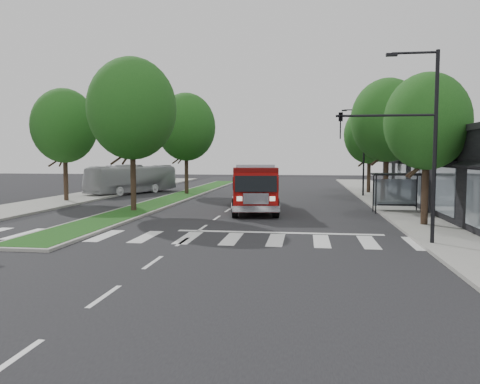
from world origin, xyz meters
name	(u,v)px	position (x,y,z in m)	size (l,w,h in m)	color
ground	(203,228)	(0.00, 0.00, 0.00)	(140.00, 140.00, 0.00)	black
sidewalk_right	(410,209)	(12.50, 10.00, 0.07)	(5.00, 80.00, 0.15)	gray
sidewalk_left	(47,203)	(-14.50, 10.00, 0.07)	(5.00, 80.00, 0.15)	gray
median	(181,196)	(-6.00, 18.00, 0.08)	(3.00, 50.00, 0.15)	gray
storefront_row	(480,174)	(17.00, 10.00, 2.50)	(8.00, 30.00, 5.00)	black
bus_shelter	(396,182)	(11.20, 8.15, 2.04)	(3.20, 1.60, 2.61)	black
tree_right_near	(427,122)	(11.50, 2.00, 5.51)	(4.40, 4.40, 8.05)	black
tree_right_mid	(387,120)	(11.50, 14.00, 6.49)	(5.60, 5.60, 9.72)	black
tree_right_far	(370,135)	(11.50, 24.00, 5.84)	(5.00, 5.00, 8.73)	black
tree_median_near	(132,109)	(-6.00, 6.00, 6.81)	(5.80, 5.80, 10.16)	black
tree_median_far	(186,127)	(-6.00, 20.00, 6.49)	(5.60, 5.60, 9.72)	black
tree_left_mid	(64,126)	(-14.00, 12.00, 6.16)	(5.20, 5.20, 9.16)	black
streetlight_right_near	(413,133)	(9.61, -3.50, 4.67)	(4.08, 0.22, 8.00)	black
streetlight_right_far	(362,148)	(10.35, 20.00, 4.48)	(2.11, 0.20, 8.00)	black
fire_engine	(254,188)	(1.80, 8.01, 1.54)	(4.00, 9.55, 3.21)	#590504
city_bus	(133,179)	(-11.79, 21.02, 1.45)	(2.43, 10.38, 2.89)	#B7B8BC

